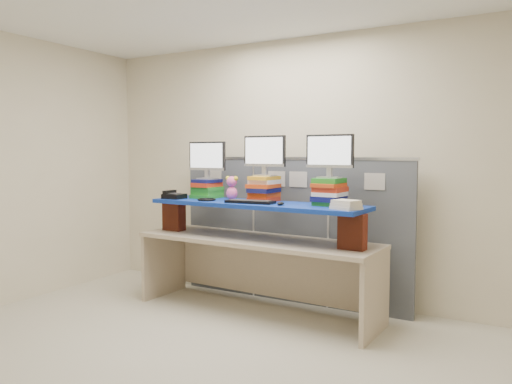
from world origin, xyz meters
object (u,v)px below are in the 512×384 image
Objects in this scene: desk at (256,253)px; monitor_right at (330,153)px; monitor_left at (207,158)px; blue_board at (256,204)px; desk_phone at (174,196)px; monitor_center at (265,153)px; keyboard at (250,202)px.

desk is 5.42× the size of monitor_right.
monitor_left is 1.40m from monitor_right.
monitor_left is (-0.68, 0.15, 0.44)m from blue_board.
monitor_center is at bearing 10.74° from desk_phone.
keyboard is (-0.72, -0.20, -0.46)m from monitor_right.
desk_phone is (-0.97, -0.21, -0.44)m from monitor_center.
monitor_center is 0.69m from monitor_right.
desk_phone is at bearing -134.84° from monitor_left.
desk_phone is (-0.94, -0.09, 0.53)m from desk.
blue_board is at bearing -101.83° from monitor_center.
desk is 5.11× the size of keyboard.
desk_phone is (-0.26, -0.24, -0.39)m from monitor_left.
monitor_left reaches higher than blue_board.
monitor_center reaches higher than monitor_right.
keyboard is at bearing -2.41° from desk_phone.
keyboard is at bearing -89.17° from blue_board.
desk_phone reaches higher than desk.
monitor_left is at bearing 170.21° from blue_board.
monitor_right is (0.69, -0.03, -0.00)m from monitor_center.
monitor_right is (0.72, 0.09, 0.49)m from blue_board.
desk is at bearing -9.79° from monitor_left.
monitor_right reaches higher than blue_board.
desk is 0.53m from keyboard.
monitor_left reaches higher than desk_phone.
keyboard is (0.68, -0.26, -0.41)m from monitor_left.
monitor_left is at bearing 180.00° from monitor_center.
monitor_right is 1.73m from desk_phone.
keyboard reaches higher than blue_board.
blue_board is 4.56× the size of keyboard.
monitor_center is 2.20× the size of desk_phone.
monitor_center reaches higher than desk_phone.
monitor_center is 0.51m from keyboard.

